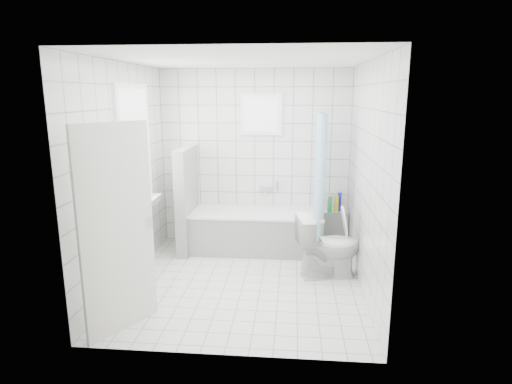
# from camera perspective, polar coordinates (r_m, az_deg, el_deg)

# --- Properties ---
(ground) EXTENTS (3.00, 3.00, 0.00)m
(ground) POSITION_cam_1_polar(r_m,az_deg,el_deg) (5.33, -1.66, -11.90)
(ground) COLOR white
(ground) RESTS_ON ground
(ceiling) EXTENTS (3.00, 3.00, 0.00)m
(ceiling) POSITION_cam_1_polar(r_m,az_deg,el_deg) (4.85, -1.87, 17.21)
(ceiling) COLOR white
(ceiling) RESTS_ON ground
(wall_back) EXTENTS (2.80, 0.02, 2.60)m
(wall_back) POSITION_cam_1_polar(r_m,az_deg,el_deg) (6.40, -0.17, 4.50)
(wall_back) COLOR white
(wall_back) RESTS_ON ground
(wall_front) EXTENTS (2.80, 0.02, 2.60)m
(wall_front) POSITION_cam_1_polar(r_m,az_deg,el_deg) (3.48, -4.67, -2.74)
(wall_front) COLOR white
(wall_front) RESTS_ON ground
(wall_left) EXTENTS (0.02, 3.00, 2.60)m
(wall_left) POSITION_cam_1_polar(r_m,az_deg,el_deg) (5.28, -17.05, 2.12)
(wall_left) COLOR white
(wall_left) RESTS_ON ground
(wall_right) EXTENTS (0.02, 3.00, 2.60)m
(wall_right) POSITION_cam_1_polar(r_m,az_deg,el_deg) (4.96, 14.52, 1.62)
(wall_right) COLOR white
(wall_right) RESTS_ON ground
(window_left) EXTENTS (0.01, 0.90, 1.40)m
(window_left) POSITION_cam_1_polar(r_m,az_deg,el_deg) (5.49, -15.65, 5.79)
(window_left) COLOR white
(window_left) RESTS_ON wall_left
(window_back) EXTENTS (0.50, 0.01, 0.50)m
(window_back) POSITION_cam_1_polar(r_m,az_deg,el_deg) (6.28, 0.71, 10.31)
(window_back) COLOR white
(window_back) RESTS_ON wall_back
(window_sill) EXTENTS (0.18, 1.02, 0.08)m
(window_sill) POSITION_cam_1_polar(r_m,az_deg,el_deg) (5.61, -14.77, -1.72)
(window_sill) COLOR white
(window_sill) RESTS_ON wall_left
(door) EXTENTS (0.45, 0.70, 2.00)m
(door) POSITION_cam_1_polar(r_m,az_deg,el_deg) (4.19, -17.98, -4.89)
(door) COLOR silver
(door) RESTS_ON ground
(bathtub) EXTENTS (1.89, 0.77, 0.58)m
(bathtub) POSITION_cam_1_polar(r_m,az_deg,el_deg) (6.26, 0.13, -5.19)
(bathtub) COLOR white
(bathtub) RESTS_ON ground
(partition_wall) EXTENTS (0.15, 0.85, 1.50)m
(partition_wall) POSITION_cam_1_polar(r_m,az_deg,el_deg) (6.25, -9.16, -1.01)
(partition_wall) COLOR white
(partition_wall) RESTS_ON ground
(tiled_ledge) EXTENTS (0.40, 0.24, 0.55)m
(tiled_ledge) POSITION_cam_1_polar(r_m,az_deg,el_deg) (6.51, 10.28, -4.82)
(tiled_ledge) COLOR white
(tiled_ledge) RESTS_ON ground
(toilet) EXTENTS (0.86, 0.59, 0.80)m
(toilet) POSITION_cam_1_polar(r_m,az_deg,el_deg) (5.42, 9.63, -7.08)
(toilet) COLOR white
(toilet) RESTS_ON ground
(curtain_rod) EXTENTS (0.02, 0.80, 0.02)m
(curtain_rod) POSITION_cam_1_polar(r_m,az_deg,el_deg) (5.92, 8.82, 10.48)
(curtain_rod) COLOR silver
(curtain_rod) RESTS_ON wall_back
(shower_curtain) EXTENTS (0.14, 0.48, 1.78)m
(shower_curtain) POSITION_cam_1_polar(r_m,az_deg,el_deg) (5.89, 8.60, 1.66)
(shower_curtain) COLOR #47ADD0
(shower_curtain) RESTS_ON curtain_rod
(tub_faucet) EXTENTS (0.18, 0.06, 0.06)m
(tub_faucet) POSITION_cam_1_polar(r_m,az_deg,el_deg) (6.43, 1.28, 0.46)
(tub_faucet) COLOR silver
(tub_faucet) RESTS_ON wall_back
(sill_bottles) EXTENTS (0.19, 0.59, 0.29)m
(sill_bottles) POSITION_cam_1_polar(r_m,az_deg,el_deg) (5.48, -15.10, -0.32)
(sill_bottles) COLOR white
(sill_bottles) RESTS_ON window_sill
(ledge_bottles) EXTENTS (0.21, 0.16, 0.28)m
(ledge_bottles) POSITION_cam_1_polar(r_m,az_deg,el_deg) (6.37, 10.36, -1.52)
(ledge_bottles) COLOR yellow
(ledge_bottles) RESTS_ON tiled_ledge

